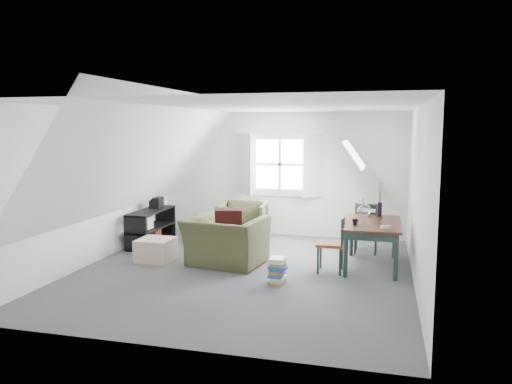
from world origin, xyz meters
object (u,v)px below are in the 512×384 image
(armchair_near, at_px, (226,264))
(dining_table, at_px, (372,228))
(armchair_far, at_px, (243,243))
(magazine_stack, at_px, (277,270))
(ottoman, at_px, (156,250))
(dining_chair_near, at_px, (333,243))
(media_shelf, at_px, (150,229))
(dining_chair_far, at_px, (366,227))

(armchair_near, height_order, dining_table, dining_table)
(armchair_far, bearing_deg, magazine_stack, -68.75)
(armchair_far, bearing_deg, ottoman, -130.62)
(dining_table, distance_m, dining_chair_near, 0.74)
(armchair_near, bearing_deg, magazine_stack, 151.96)
(armchair_near, relative_size, media_shelf, 0.92)
(armchair_near, xyz_separation_m, dining_chair_near, (1.70, 0.00, 0.45))
(dining_chair_near, bearing_deg, ottoman, -68.98)
(armchair_near, xyz_separation_m, magazine_stack, (1.00, -0.73, 0.18))
(ottoman, xyz_separation_m, media_shelf, (-0.59, 1.00, 0.11))
(armchair_near, xyz_separation_m, media_shelf, (-1.80, 0.94, 0.30))
(armchair_near, distance_m, media_shelf, 2.05)
(armchair_far, xyz_separation_m, magazine_stack, (1.14, -2.21, 0.18))
(armchair_far, height_order, ottoman, armchair_far)
(magazine_stack, bearing_deg, armchair_far, 117.19)
(ottoman, bearing_deg, dining_table, 8.10)
(magazine_stack, bearing_deg, dining_chair_far, 60.65)
(dining_chair_far, height_order, magazine_stack, dining_chair_far)
(armchair_far, bearing_deg, dining_table, -29.39)
(dining_chair_far, relative_size, magazine_stack, 2.50)
(magazine_stack, bearing_deg, dining_table, 42.50)
(armchair_far, relative_size, magazine_stack, 2.43)
(ottoman, height_order, media_shelf, media_shelf)
(dining_chair_far, xyz_separation_m, dining_chair_near, (-0.44, -1.31, -0.02))
(dining_chair_near, distance_m, magazine_stack, 1.05)
(ottoman, distance_m, dining_chair_far, 3.63)
(magazine_stack, bearing_deg, media_shelf, 149.13)
(dining_table, relative_size, dining_chair_near, 1.67)
(dining_table, xyz_separation_m, dining_chair_far, (-0.12, 0.88, -0.16))
(armchair_near, distance_m, armchair_far, 1.49)
(armchair_near, xyz_separation_m, dining_table, (2.27, 0.44, 0.63))
(armchair_far, relative_size, ottoman, 1.59)
(dining_table, height_order, dining_chair_near, dining_chair_near)
(armchair_far, bearing_deg, armchair_near, -90.63)
(dining_table, xyz_separation_m, media_shelf, (-4.07, 0.50, -0.33))
(dining_chair_near, bearing_deg, dining_chair_far, -179.03)
(dining_table, relative_size, media_shelf, 1.13)
(dining_table, xyz_separation_m, magazine_stack, (-1.27, -1.17, -0.45))
(ottoman, bearing_deg, armchair_far, 55.32)
(armchair_near, height_order, dining_chair_near, dining_chair_near)
(ottoman, bearing_deg, dining_chair_near, 1.25)
(media_shelf, height_order, magazine_stack, media_shelf)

